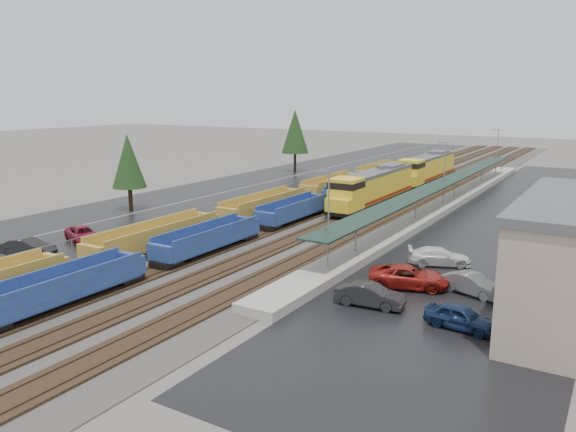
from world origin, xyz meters
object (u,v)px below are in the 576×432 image
parked_car_east_d (461,317)px  parked_car_east_a (370,295)px  parked_car_west_b (28,247)px  parked_car_east_c (439,257)px  well_string_blue (256,225)px  parked_car_east_b (409,277)px  parked_car_east_e (473,285)px  locomotive_lead (372,188)px  well_string_yellow (217,221)px  locomotive_trail (427,169)px  parked_car_west_c (83,234)px

parked_car_east_d → parked_car_east_a: bearing=90.5°
parked_car_west_b → parked_car_east_c: parked_car_west_b is taller
well_string_blue → parked_car_east_b: 18.91m
well_string_blue → parked_car_east_a: well_string_blue is taller
parked_car_east_b → parked_car_east_e: bearing=-96.7°
locomotive_lead → well_string_yellow: bearing=-112.1°
locomotive_trail → parked_car_east_b: (13.67, -46.48, -1.68)m
parked_car_west_b → parked_car_west_c: size_ratio=0.94×
locomotive_lead → parked_car_east_e: locomotive_lead is taller
well_string_yellow → well_string_blue: size_ratio=1.16×
parked_car_east_a → parked_car_east_b: (0.93, 4.75, 0.04)m
well_string_yellow → parked_car_east_d: bearing=-22.6°
parked_car_west_b → parked_car_east_d: 35.46m
parked_car_west_b → parked_car_east_e: bearing=-91.8°
parked_car_east_d → well_string_blue: bearing=68.3°
locomotive_lead → well_string_yellow: locomotive_lead is taller
locomotive_lead → parked_car_west_b: (-16.57, -34.52, -1.70)m
parked_car_east_c → well_string_yellow: bearing=67.7°
parked_car_east_a → parked_car_west_b: bearing=92.4°
well_string_blue → parked_car_east_e: bearing=-15.0°
parked_car_west_b → parked_car_east_d: bearing=-101.9°
well_string_yellow → parked_car_east_a: size_ratio=22.15×
locomotive_trail → parked_car_east_b: locomotive_trail is taller
well_string_blue → parked_car_east_e: size_ratio=19.50×
locomotive_lead → well_string_yellow: 21.31m
parked_car_east_d → parked_car_east_e: bearing=13.5°
parked_car_east_b → parked_car_east_c: 6.40m
well_string_blue → parked_car_east_c: 17.94m
locomotive_lead → parked_car_west_b: size_ratio=4.44×
parked_car_west_c → parked_car_east_b: size_ratio=0.87×
parked_car_east_c → parked_car_east_e: 6.82m
well_string_yellow → locomotive_lead: bearing=67.9°
parked_car_west_c → parked_car_east_c: (30.55, 9.81, 0.03)m
parked_car_east_e → locomotive_lead: bearing=55.0°
parked_car_east_a → parked_car_east_c: bearing=-12.0°
parked_car_east_a → parked_car_east_c: parked_car_east_a is taller
well_string_blue → parked_car_east_d: (22.69, -12.08, -0.40)m
parked_car_east_c → parked_car_west_c: bearing=83.8°
parked_car_west_b → parked_car_east_e: (34.49, 9.89, -0.04)m
well_string_blue → locomotive_lead: bearing=78.0°
locomotive_trail → parked_car_east_a: (12.74, -51.23, -1.72)m
locomotive_trail → parked_car_west_c: bearing=-108.4°
well_string_blue → parked_car_east_e: (21.92, -5.86, -0.39)m
locomotive_trail → parked_car_east_c: 42.47m
well_string_blue → parked_car_east_c: size_ratio=17.25×
locomotive_trail → parked_car_west_c: locomotive_trail is taller
well_string_yellow → parked_car_east_a: (20.74, -10.52, -0.43)m
well_string_yellow → parked_car_east_c: bearing=1.6°
parked_car_east_c → well_string_blue: bearing=65.0°
parked_car_west_c → parked_car_east_d: (35.31, -1.94, 0.03)m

